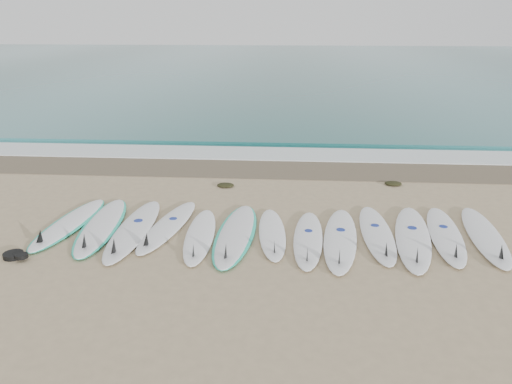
# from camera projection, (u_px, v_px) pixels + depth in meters

# --- Properties ---
(ground) EXTENTS (120.00, 120.00, 0.00)m
(ground) POSITION_uv_depth(u_px,v_px,m) (271.00, 235.00, 8.98)
(ground) COLOR tan
(ocean) EXTENTS (120.00, 55.00, 0.03)m
(ocean) POSITION_uv_depth(u_px,v_px,m) (288.00, 65.00, 39.53)
(ocean) COLOR #266668
(ocean) RESTS_ON ground
(wet_sand_band) EXTENTS (120.00, 1.80, 0.01)m
(wet_sand_band) POSITION_uv_depth(u_px,v_px,m) (277.00, 169.00, 12.84)
(wet_sand_band) COLOR brown
(wet_sand_band) RESTS_ON ground
(foam_band) EXTENTS (120.00, 1.40, 0.04)m
(foam_band) POSITION_uv_depth(u_px,v_px,m) (279.00, 154.00, 14.15)
(foam_band) COLOR silver
(foam_band) RESTS_ON ground
(wave_crest) EXTENTS (120.00, 1.00, 0.10)m
(wave_crest) POSITION_uv_depth(u_px,v_px,m) (280.00, 140.00, 15.55)
(wave_crest) COLOR #266668
(wave_crest) RESTS_ON ground
(surfboard_0) EXTENTS (0.87, 2.64, 0.33)m
(surfboard_0) POSITION_uv_depth(u_px,v_px,m) (68.00, 224.00, 9.34)
(surfboard_0) COLOR white
(surfboard_0) RESTS_ON ground
(surfboard_1) EXTENTS (0.92, 2.83, 0.35)m
(surfboard_1) POSITION_uv_depth(u_px,v_px,m) (101.00, 226.00, 9.22)
(surfboard_1) COLOR white
(surfboard_1) RESTS_ON ground
(surfboard_2) EXTENTS (0.60, 2.88, 0.37)m
(surfboard_2) POSITION_uv_depth(u_px,v_px,m) (133.00, 230.00, 9.03)
(surfboard_2) COLOR white
(surfboard_2) RESTS_ON ground
(surfboard_3) EXTENTS (0.92, 2.61, 0.33)m
(surfboard_3) POSITION_uv_depth(u_px,v_px,m) (167.00, 227.00, 9.19)
(surfboard_3) COLOR white
(surfboard_3) RESTS_ON ground
(surfboard_4) EXTENTS (0.64, 2.45, 0.31)m
(surfboard_4) POSITION_uv_depth(u_px,v_px,m) (200.00, 236.00, 8.81)
(surfboard_4) COLOR white
(surfboard_4) RESTS_ON ground
(surfboard_5) EXTENTS (0.80, 2.83, 0.36)m
(surfboard_5) POSITION_uv_depth(u_px,v_px,m) (235.00, 234.00, 8.88)
(surfboard_5) COLOR silver
(surfboard_5) RESTS_ON ground
(surfboard_6) EXTENTS (0.67, 2.32, 0.29)m
(surfboard_6) POSITION_uv_depth(u_px,v_px,m) (272.00, 234.00, 8.90)
(surfboard_6) COLOR white
(surfboard_6) RESTS_ON ground
(surfboard_7) EXTENTS (0.63, 2.48, 0.31)m
(surfboard_7) POSITION_uv_depth(u_px,v_px,m) (308.00, 239.00, 8.67)
(surfboard_7) COLOR white
(surfboard_7) RESTS_ON ground
(surfboard_8) EXTENTS (0.87, 2.80, 0.35)m
(surfboard_8) POSITION_uv_depth(u_px,v_px,m) (340.00, 239.00, 8.66)
(surfboard_8) COLOR white
(surfboard_8) RESTS_ON ground
(surfboard_9) EXTENTS (0.57, 2.62, 0.33)m
(surfboard_9) POSITION_uv_depth(u_px,v_px,m) (377.00, 234.00, 8.87)
(surfboard_9) COLOR white
(surfboard_9) RESTS_ON ground
(surfboard_10) EXTENTS (1.08, 2.96, 0.37)m
(surfboard_10) POSITION_uv_depth(u_px,v_px,m) (413.00, 238.00, 8.71)
(surfboard_10) COLOR white
(surfboard_10) RESTS_ON ground
(surfboard_11) EXTENTS (0.87, 2.70, 0.34)m
(surfboard_11) POSITION_uv_depth(u_px,v_px,m) (446.00, 235.00, 8.82)
(surfboard_11) COLOR white
(surfboard_11) RESTS_ON ground
(surfboard_12) EXTENTS (0.84, 2.75, 0.35)m
(surfboard_12) POSITION_uv_depth(u_px,v_px,m) (486.00, 236.00, 8.79)
(surfboard_12) COLOR white
(surfboard_12) RESTS_ON ground
(seaweed_near) EXTENTS (0.39, 0.31, 0.08)m
(seaweed_near) POSITION_uv_depth(u_px,v_px,m) (226.00, 185.00, 11.50)
(seaweed_near) COLOR black
(seaweed_near) RESTS_ON ground
(seaweed_far) EXTENTS (0.40, 0.31, 0.08)m
(seaweed_far) POSITION_uv_depth(u_px,v_px,m) (393.00, 183.00, 11.61)
(seaweed_far) COLOR black
(seaweed_far) RESTS_ON ground
(leash_coil) EXTENTS (0.46, 0.36, 0.11)m
(leash_coil) POSITION_uv_depth(u_px,v_px,m) (15.00, 255.00, 8.11)
(leash_coil) COLOR black
(leash_coil) RESTS_ON ground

